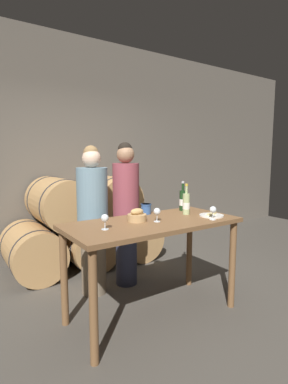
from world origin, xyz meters
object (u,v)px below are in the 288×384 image
at_px(wine_glass_far_left, 105,219).
at_px(wine_glass_center, 213,210).
at_px(person_left, 93,219).
at_px(wine_bottle_white, 186,204).
at_px(bread_basket, 137,216).
at_px(person_right, 126,212).
at_px(wine_bottle_red, 183,200).
at_px(cheese_plate, 211,215).
at_px(blue_crock, 146,208).
at_px(tasting_table, 153,234).
at_px(wine_glass_left, 157,212).

bearing_deg(wine_glass_far_left, wine_glass_center, -13.25).
xyz_separation_m(person_left, wine_bottle_white, (0.72, -0.68, 0.20)).
distance_m(bread_basket, wine_glass_center, 0.70).
height_order(person_right, wine_glass_far_left, person_right).
xyz_separation_m(person_left, wine_glass_center, (0.75, -1.00, 0.18)).
bearing_deg(wine_glass_center, person_right, 108.61).
relative_size(person_left, wine_bottle_red, 5.06).
bearing_deg(bread_basket, wine_bottle_white, -0.79).
bearing_deg(bread_basket, person_left, 101.24).
xyz_separation_m(cheese_plate, wine_glass_far_left, (-1.10, 0.12, 0.08)).
bearing_deg(person_right, wine_bottle_white, -65.84).
xyz_separation_m(wine_bottle_red, blue_crock, (-0.43, 0.07, -0.05)).
distance_m(tasting_table, wine_bottle_white, 0.52).
height_order(tasting_table, person_right, person_right).
height_order(bread_basket, wine_glass_left, wine_glass_left).
relative_size(wine_glass_far_left, wine_glass_center, 1.00).
bearing_deg(wine_bottle_red, wine_glass_left, -152.98).
xyz_separation_m(wine_glass_far_left, wine_glass_left, (0.51, -0.01, 0.00)).
distance_m(tasting_table, wine_glass_left, 0.22).
bearing_deg(wine_glass_left, tasting_table, 106.14).
distance_m(cheese_plate, wine_glass_far_left, 1.11).
relative_size(person_left, bread_basket, 9.32).
bearing_deg(blue_crock, wine_glass_center, -57.88).
bearing_deg(wine_glass_left, wine_bottle_red, 27.02).
relative_size(bread_basket, wine_glass_left, 1.36).
relative_size(wine_bottle_white, wine_glass_center, 2.47).
height_order(wine_bottle_red, wine_bottle_white, wine_bottle_red).
distance_m(bread_basket, wine_glass_left, 0.19).
xyz_separation_m(blue_crock, bread_basket, (-0.26, -0.23, -0.01)).
distance_m(tasting_table, wine_bottle_red, 0.65).
distance_m(blue_crock, wine_glass_far_left, 0.72).
height_order(person_left, wine_bottle_white, person_left).
xyz_separation_m(tasting_table, wine_bottle_red, (0.56, 0.24, 0.24)).
bearing_deg(wine_bottle_red, cheese_plate, -84.65).
relative_size(tasting_table, wine_glass_center, 12.66).
distance_m(person_right, wine_glass_center, 1.07).
xyz_separation_m(cheese_plate, wine_glass_center, (-0.11, -0.12, 0.08)).
xyz_separation_m(wine_bottle_white, wine_glass_center, (0.03, -0.33, -0.02)).
xyz_separation_m(wine_bottle_red, wine_glass_left, (-0.55, -0.28, -0.02)).
xyz_separation_m(person_left, wine_glass_left, (0.27, -0.78, 0.18)).
bearing_deg(cheese_plate, blue_crock, 135.76).
bearing_deg(blue_crock, bread_basket, -137.88).
bearing_deg(bread_basket, wine_glass_far_left, -164.59).
relative_size(tasting_table, wine_glass_far_left, 12.66).
xyz_separation_m(wine_glass_left, wine_glass_center, (0.48, -0.22, 0.00)).
xyz_separation_m(tasting_table, wine_glass_far_left, (-0.50, -0.03, 0.21)).
relative_size(person_right, wine_glass_center, 13.03).
bearing_deg(wine_bottle_red, wine_bottle_white, -121.29).
relative_size(person_left, blue_crock, 14.79).
distance_m(person_left, blue_crock, 0.60).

